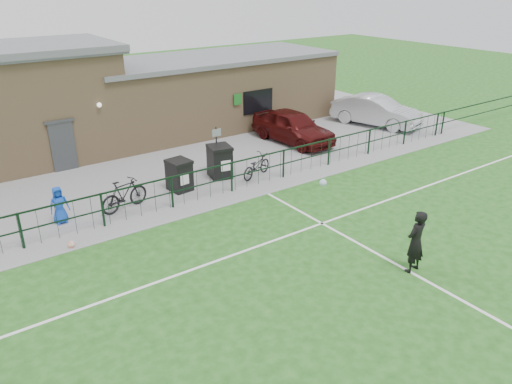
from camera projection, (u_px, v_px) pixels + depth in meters
ground at (370, 303)px, 12.61m from camera, size 90.00×90.00×0.00m
paving_strip at (148, 157)px, 22.70m from camera, size 34.00×13.00×0.02m
pitch_line_touch at (212, 199)px, 18.44m from camera, size 28.00×0.10×0.01m
pitch_line_mid at (274, 240)px, 15.60m from camera, size 28.00×0.10×0.01m
pitch_line_perp at (421, 278)px, 13.67m from camera, size 0.10×16.00×0.01m
perimeter_fence at (209, 183)px, 18.35m from camera, size 28.00×0.10×1.20m
wheelie_bin_left at (179, 176)px, 19.01m from camera, size 0.84×0.92×1.13m
wheelie_bin_right at (220, 162)px, 20.24m from camera, size 0.99×1.08×1.24m
sign_post at (217, 150)px, 20.44m from camera, size 0.08×0.08×2.00m
car_maroon at (293, 126)px, 24.43m from camera, size 2.20×4.78×1.59m
car_silver at (376, 111)px, 27.21m from camera, size 3.03×5.12×1.60m
bicycle_d at (124, 195)px, 17.41m from camera, size 1.94×0.95×1.13m
bicycle_e at (256, 166)px, 20.31m from camera, size 1.87×1.18×0.93m
spectator_child at (59, 205)px, 16.43m from camera, size 0.64×0.42×1.29m
goalkeeper_kick at (414, 240)px, 13.68m from camera, size 1.37×3.18×2.04m
ball_ground at (71, 244)px, 15.15m from camera, size 0.22×0.22×0.22m
clubhouse at (100, 99)px, 23.59m from camera, size 24.25×5.40×4.96m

